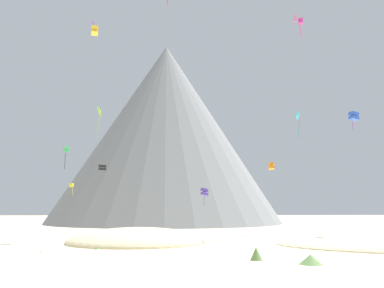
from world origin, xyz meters
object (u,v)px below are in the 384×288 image
object	(u,v)px
bush_scatter_east	(40,255)
kite_magenta_high	(300,22)
rock_massif	(164,134)
kite_lime_mid	(100,112)
bush_mid_center	(256,254)
bush_near_left	(311,259)
bush_ridge_crest	(97,252)
kite_yellow_low	(72,186)
kite_pink_high	(295,18)
kite_blue_mid	(354,116)
kite_orange_low	(271,166)
kite_black_low	(102,167)
kite_green_mid	(66,150)
kite_cyan_mid	(298,116)
kite_indigo_low	(204,192)
kite_gold_high	(95,31)
kite_violet_high	(93,26)

from	to	relation	value
bush_scatter_east	kite_magenta_high	bearing A→B (deg)	40.74
rock_massif	kite_lime_mid	xyz separation A→B (m)	(-13.17, -33.11, -1.46)
bush_mid_center	bush_near_left	bearing A→B (deg)	-37.00
bush_ridge_crest	kite_yellow_low	size ratio (longest dim) A/B	0.81
rock_massif	kite_pink_high	size ratio (longest dim) A/B	73.24
bush_ridge_crest	kite_blue_mid	distance (m)	38.72
kite_lime_mid	kite_magenta_high	world-z (taller)	kite_magenta_high
bush_near_left	bush_ridge_crest	bearing A→B (deg)	159.33
kite_magenta_high	kite_orange_low	bearing A→B (deg)	-170.19
kite_black_low	kite_orange_low	bearing A→B (deg)	-51.63
kite_blue_mid	bush_mid_center	bearing A→B (deg)	119.60
bush_ridge_crest	kite_green_mid	distance (m)	46.44
rock_massif	kite_yellow_low	xyz separation A→B (m)	(-19.77, -25.82, -16.14)
kite_pink_high	kite_cyan_mid	world-z (taller)	kite_pink_high
bush_mid_center	kite_magenta_high	xyz separation A→B (m)	(15.88, 31.15, 35.56)
bush_scatter_east	kite_magenta_high	distance (m)	57.02
bush_near_left	kite_blue_mid	world-z (taller)	kite_blue_mid
bush_scatter_east	kite_blue_mid	size ratio (longest dim) A/B	0.67
kite_indigo_low	kite_cyan_mid	distance (m)	27.92
bush_ridge_crest	kite_gold_high	world-z (taller)	kite_gold_high
kite_indigo_low	kite_orange_low	bearing A→B (deg)	-147.89
bush_ridge_crest	kite_black_low	world-z (taller)	kite_black_low
kite_cyan_mid	kite_green_mid	bearing A→B (deg)	131.38
bush_mid_center	kite_black_low	xyz separation A→B (m)	(-18.40, 39.99, 10.82)
kite_cyan_mid	kite_orange_low	bearing A→B (deg)	-173.73
bush_mid_center	kite_pink_high	size ratio (longest dim) A/B	0.87
kite_black_low	kite_lime_mid	bearing A→B (deg)	69.27
bush_mid_center	bush_near_left	size ratio (longest dim) A/B	0.59
kite_blue_mid	kite_lime_mid	xyz separation A→B (m)	(-38.84, 29.73, 7.04)
kite_blue_mid	kite_gold_high	xyz separation A→B (m)	(-35.60, 1.67, 11.96)
bush_scatter_east	kite_yellow_low	size ratio (longest dim) A/B	0.67
bush_near_left	kite_lime_mid	bearing A→B (deg)	115.10
bush_near_left	kite_green_mid	xyz separation A→B (m)	(-29.77, 48.45, 14.94)
kite_magenta_high	kite_violet_high	xyz separation A→B (m)	(-35.37, 0.33, -1.93)
bush_ridge_crest	kite_pink_high	world-z (taller)	kite_pink_high
bush_scatter_east	kite_lime_mid	world-z (taller)	kite_lime_mid
bush_near_left	kite_indigo_low	bearing A→B (deg)	95.08
bush_scatter_east	kite_lime_mid	distance (m)	52.11
rock_massif	bush_scatter_east	bearing A→B (deg)	-97.45
kite_blue_mid	kite_lime_mid	world-z (taller)	kite_lime_mid
bush_near_left	kite_indigo_low	xyz separation A→B (m)	(-3.69, 41.54, 6.61)
bush_ridge_crest	kite_yellow_low	distance (m)	54.72
bush_ridge_crest	kite_pink_high	distance (m)	47.15
rock_massif	kite_yellow_low	bearing A→B (deg)	-127.43
kite_green_mid	kite_pink_high	distance (m)	47.86
bush_mid_center	kite_indigo_low	bearing A→B (deg)	90.22
bush_mid_center	kite_magenta_high	distance (m)	49.87
rock_massif	kite_lime_mid	world-z (taller)	rock_massif
bush_mid_center	kite_indigo_low	size ratio (longest dim) A/B	0.34
bush_near_left	bush_ridge_crest	size ratio (longest dim) A/B	0.82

